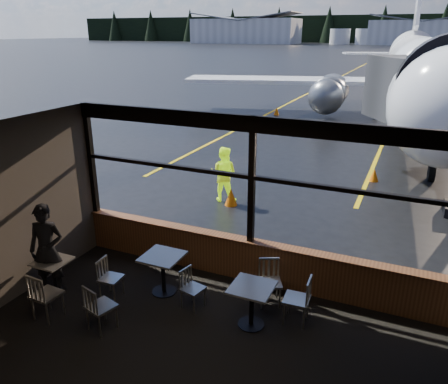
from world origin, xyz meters
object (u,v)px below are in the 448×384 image
Objects in this scene: jet_bridge at (446,137)px; passenger at (47,250)px; chair_left_s at (47,295)px; chair_near_n at (270,283)px; chair_near_e at (297,300)px; cone_extra at (231,197)px; ground_crew at (224,174)px; cafe_table_near at (252,306)px; cone_wing at (277,111)px; chair_near_w at (193,289)px; chair_mid_s at (101,307)px; cone_nose at (374,175)px; chair_mid_w at (111,279)px; cafe_table_left at (54,276)px; airliner at (429,26)px; cafe_table_mid at (163,274)px.

passenger is at bearing -133.31° from jet_bridge.
chair_near_n is at bearing 33.68° from chair_left_s.
cone_extra is (-3.30, 4.77, -0.20)m from chair_near_e.
jet_bridge is 6.10× the size of ground_crew.
ground_crew is (0.51, 6.77, 0.38)m from chair_left_s.
cone_wing is at bearing 106.21° from cafe_table_near.
jet_bridge is 7.79m from cafe_table_near.
chair_near_n is at bearing 83.67° from cafe_table_near.
chair_near_w is 1.69m from chair_mid_s.
passenger is 11.23m from cone_nose.
chair_mid_s is 1.00m from chair_mid_w.
passenger is (-4.78, -1.02, 0.47)m from chair_near_e.
cafe_table_left is 1.57× the size of cone_nose.
ground_crew is at bearing -111.71° from airliner.
jet_bridge reaches higher than chair_near_n.
cafe_table_near is at bearing -63.39° from cone_extra.
cafe_table_mid is (-1.99, 0.28, 0.01)m from cafe_table_near.
cafe_table_mid is 1.02m from chair_mid_w.
chair_left_s reaches higher than chair_mid_s.
chair_near_e is (-2.33, -6.51, -1.81)m from jet_bridge.
chair_mid_w is at bearing -112.47° from cone_nose.
chair_near_e is 1.16× the size of chair_near_w.
passenger reaches higher than cone_wing.
ground_crew is at bearing 33.18° from chair_near_e.
cafe_table_near is 0.97× the size of cafe_table_mid.
chair_mid_w is 1.72× the size of cone_wing.
cone_wing is (-5.95, 20.46, -0.16)m from cafe_table_near.
chair_near_n is 1.08× the size of chair_mid_w.
chair_left_s is 0.56× the size of ground_crew.
chair_near_e is at bearing 112.86° from chair_near_w.
chair_near_n is at bearing 18.09° from cafe_table_left.
chair_mid_w is 5.78m from ground_crew.
chair_mid_s is 6.68m from ground_crew.
chair_near_w is 0.84× the size of chair_left_s.
chair_near_n is at bearing 130.96° from chair_near_w.
airliner reaches higher than cafe_table_near.
jet_bridge is at bearing 72.40° from chair_mid_s.
passenger is (-2.08, -0.89, 0.53)m from cafe_table_mid.
chair_near_e reaches higher than chair_mid_w.
cafe_table_near reaches higher than cone_extra.
airliner is 42.91× the size of chair_near_w.
jet_bridge is 10.48m from cafe_table_left.
jet_bridge is 11.54× the size of chair_near_n.
chair_near_w is at bearing -104.18° from cone_nose.
chair_near_w is 1.51× the size of cone_extra.
chair_left_s is at bearing 80.42° from ground_crew.
cafe_table_near is at bearing -11.98° from passenger.
cafe_table_near is 1.21m from chair_near_w.
cafe_table_near is 1.80× the size of cone_nose.
airliner is 21.54m from chair_near_n.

